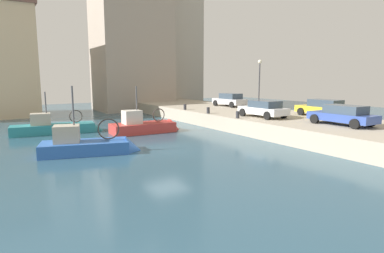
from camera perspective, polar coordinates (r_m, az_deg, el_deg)
name	(u,v)px	position (r m, az deg, el deg)	size (l,w,h in m)	color
water_surface	(166,149)	(19.88, -4.56, -3.98)	(80.00, 80.00, 0.00)	#2D5166
quay_wall	(293,125)	(27.00, 17.57, 0.28)	(9.00, 56.00, 1.20)	#ADA08C
fishing_boat_teal	(58,132)	(27.41, -22.74, -0.88)	(7.01, 2.52, 4.03)	teal
fishing_boat_blue	(92,151)	(19.56, -17.38, -4.16)	(5.91, 3.38, 4.80)	#2D60B7
fishing_boat_red	(147,131)	(26.08, -8.01, -0.71)	(5.83, 2.50, 4.63)	#BC3833
parked_car_silver	(230,100)	(35.80, 6.71, 4.73)	(2.06, 4.12, 1.45)	#B7B7BC
parked_car_yellow	(323,108)	(28.34, 22.29, 3.09)	(1.87, 4.36, 1.39)	gold
parked_car_blue	(343,115)	(23.61, 25.21, 1.88)	(2.00, 4.33, 1.34)	#334C9E
parked_car_white	(263,109)	(26.31, 12.56, 3.11)	(2.00, 4.09, 1.35)	silver
mooring_bollard_south	(238,115)	(25.37, 8.10, 2.08)	(0.28, 0.28, 0.55)	#2D2D33
mooring_bollard_mid	(208,110)	(28.52, 2.90, 2.87)	(0.28, 0.28, 0.55)	#2D2D33
mooring_bollard_north	(185,107)	(31.86, -1.25, 3.49)	(0.28, 0.28, 0.55)	#2D2D33
quay_streetlamp	(259,77)	(31.66, 11.88, 8.67)	(0.36, 0.36, 4.83)	#38383D
waterfront_building_west	(132,42)	(45.19, -10.68, 14.59)	(9.85, 7.59, 18.22)	#A39384
waterfront_building_central	(169,27)	(52.13, -4.04, 17.26)	(8.91, 6.60, 24.29)	#B2A899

